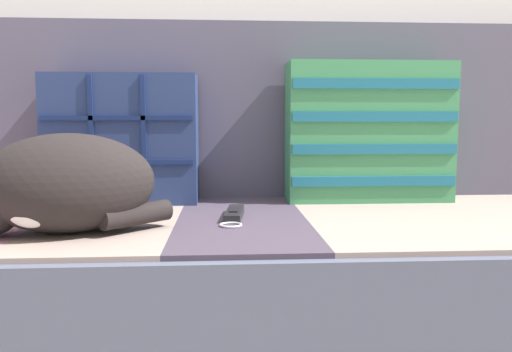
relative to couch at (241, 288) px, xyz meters
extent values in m
cube|color=brown|center=(0.00, 0.00, -0.10)|extent=(2.19, 0.80, 0.17)
cube|color=#4C5166|center=(0.00, 0.00, 0.08)|extent=(2.15, 0.79, 0.19)
cube|color=gray|center=(-0.29, -0.02, 0.18)|extent=(0.29, 0.71, 0.01)
cube|color=#423847|center=(0.00, -0.02, 0.18)|extent=(0.29, 0.71, 0.01)
cube|color=gray|center=(0.29, -0.02, 0.18)|extent=(0.29, 0.71, 0.01)
cube|color=gray|center=(0.59, -0.02, 0.18)|extent=(0.29, 0.71, 0.01)
cube|color=#514C60|center=(0.00, 0.33, 0.44)|extent=(2.15, 0.14, 0.51)
cube|color=navy|center=(-0.31, 0.19, 0.36)|extent=(0.40, 0.13, 0.35)
cube|color=navy|center=(-0.31, 0.12, 0.30)|extent=(0.39, 0.01, 0.01)
cube|color=navy|center=(-0.38, 0.12, 0.36)|extent=(0.01, 0.01, 0.33)
cube|color=navy|center=(-0.31, 0.12, 0.42)|extent=(0.39, 0.01, 0.01)
cube|color=navy|center=(-0.25, 0.12, 0.36)|extent=(0.01, 0.01, 0.33)
cube|color=#3D8956|center=(0.36, 0.19, 0.38)|extent=(0.45, 0.13, 0.38)
cube|color=#1E667F|center=(0.36, 0.12, 0.25)|extent=(0.45, 0.01, 0.03)
cube|color=#1E667F|center=(0.36, 0.12, 0.33)|extent=(0.45, 0.01, 0.03)
cube|color=#1E667F|center=(0.36, 0.12, 0.42)|extent=(0.45, 0.01, 0.03)
cube|color=#1E667F|center=(0.36, 0.12, 0.51)|extent=(0.45, 0.01, 0.03)
ellipsoid|color=black|center=(-0.35, -0.18, 0.29)|extent=(0.38, 0.29, 0.20)
ellipsoid|color=white|center=(-0.40, -0.25, 0.26)|extent=(0.10, 0.05, 0.09)
cylinder|color=black|center=(-0.22, -0.18, 0.22)|extent=(0.14, 0.13, 0.04)
cube|color=black|center=(-0.02, -0.04, 0.19)|extent=(0.05, 0.15, 0.02)
cube|color=black|center=(-0.02, -0.05, 0.21)|extent=(0.03, 0.05, 0.00)
cube|color=black|center=(-0.01, 0.03, 0.19)|extent=(0.03, 0.01, 0.02)
torus|color=silver|center=(-0.03, -0.14, 0.19)|extent=(0.05, 0.05, 0.01)
camera|label=1|loc=(-0.04, -1.19, 0.41)|focal=35.00mm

